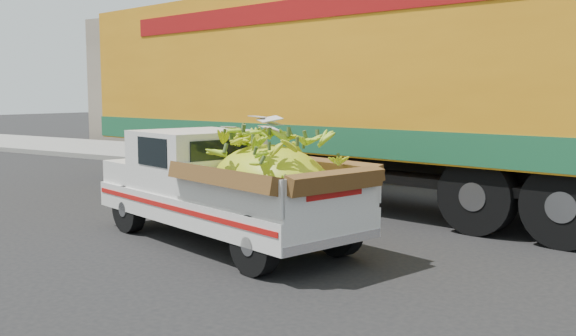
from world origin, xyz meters
The scene contains 6 objects.
ground centered at (0.00, 0.00, 0.00)m, with size 100.00×100.00×0.00m, color black.
curb centered at (0.00, 5.59, 0.07)m, with size 60.00×0.25×0.15m, color gray.
sidewalk centered at (0.00, 7.69, 0.07)m, with size 60.00×4.00×0.14m, color gray.
building_left centered at (-8.00, 13.59, 2.50)m, with size 18.00×6.00×5.00m, color gray.
pickup_truck centered at (-0.16, -0.87, 0.79)m, with size 4.42×2.59×1.46m.
semi_trailer centered at (-1.07, 3.13, 2.12)m, with size 12.08×4.48×3.80m.
Camera 1 is at (4.85, -7.27, 1.97)m, focal length 40.00 mm.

